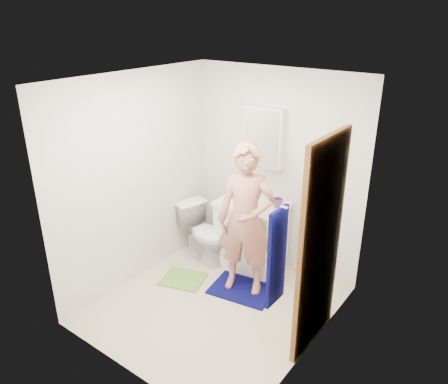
# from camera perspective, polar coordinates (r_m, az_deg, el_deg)

# --- Properties ---
(floor) EXTENTS (2.20, 2.40, 0.02)m
(floor) POSITION_cam_1_polar(r_m,az_deg,el_deg) (4.91, -1.09, -14.58)
(floor) COLOR beige
(floor) RESTS_ON ground
(ceiling) EXTENTS (2.20, 2.40, 0.02)m
(ceiling) POSITION_cam_1_polar(r_m,az_deg,el_deg) (3.94, -1.36, 14.63)
(ceiling) COLOR white
(ceiling) RESTS_ON ground
(wall_back) EXTENTS (2.20, 0.02, 2.40)m
(wall_back) POSITION_cam_1_polar(r_m,az_deg,el_deg) (5.22, 6.95, 2.82)
(wall_back) COLOR silver
(wall_back) RESTS_ON ground
(wall_front) EXTENTS (2.20, 0.02, 2.40)m
(wall_front) POSITION_cam_1_polar(r_m,az_deg,el_deg) (3.52, -13.50, -8.13)
(wall_front) COLOR silver
(wall_front) RESTS_ON ground
(wall_left) EXTENTS (0.02, 2.40, 2.40)m
(wall_left) POSITION_cam_1_polar(r_m,az_deg,el_deg) (4.99, -11.35, 1.57)
(wall_left) COLOR silver
(wall_left) RESTS_ON ground
(wall_right) EXTENTS (0.02, 2.40, 2.40)m
(wall_right) POSITION_cam_1_polar(r_m,az_deg,el_deg) (3.78, 12.30, -5.73)
(wall_right) COLOR silver
(wall_right) RESTS_ON ground
(vanity_cabinet) EXTENTS (0.75, 0.55, 0.80)m
(vanity_cabinet) POSITION_cam_1_polar(r_m,az_deg,el_deg) (5.39, 3.58, -5.73)
(vanity_cabinet) COLOR white
(vanity_cabinet) RESTS_ON floor
(countertop) EXTENTS (0.79, 0.59, 0.05)m
(countertop) POSITION_cam_1_polar(r_m,az_deg,el_deg) (5.20, 3.69, -1.61)
(countertop) COLOR white
(countertop) RESTS_ON vanity_cabinet
(sink_basin) EXTENTS (0.40, 0.40, 0.03)m
(sink_basin) POSITION_cam_1_polar(r_m,az_deg,el_deg) (5.19, 3.70, -1.46)
(sink_basin) COLOR white
(sink_basin) RESTS_ON countertop
(faucet) EXTENTS (0.03, 0.03, 0.12)m
(faucet) POSITION_cam_1_polar(r_m,az_deg,el_deg) (5.30, 4.78, -0.13)
(faucet) COLOR silver
(faucet) RESTS_ON countertop
(medicine_cabinet) EXTENTS (0.50, 0.12, 0.70)m
(medicine_cabinet) POSITION_cam_1_polar(r_m,az_deg,el_deg) (5.11, 5.30, 7.17)
(medicine_cabinet) COLOR white
(medicine_cabinet) RESTS_ON wall_back
(mirror_panel) EXTENTS (0.46, 0.01, 0.66)m
(mirror_panel) POSITION_cam_1_polar(r_m,az_deg,el_deg) (5.06, 4.93, 7.02)
(mirror_panel) COLOR white
(mirror_panel) RESTS_ON wall_back
(door) EXTENTS (0.05, 0.80, 2.05)m
(door) POSITION_cam_1_polar(r_m,az_deg,el_deg) (4.00, 12.43, -6.92)
(door) COLOR brown
(door) RESTS_ON ground
(door_knob) EXTENTS (0.07, 0.07, 0.07)m
(door_knob) POSITION_cam_1_polar(r_m,az_deg,el_deg) (3.80, 9.70, -9.72)
(door_knob) COLOR gold
(door_knob) RESTS_ON door
(towel) EXTENTS (0.03, 0.24, 0.80)m
(towel) POSITION_cam_1_polar(r_m,az_deg,el_deg) (3.33, 6.90, -8.45)
(towel) COLOR #08084B
(towel) RESTS_ON wall_right
(towel_hook) EXTENTS (0.06, 0.02, 0.02)m
(towel_hook) POSITION_cam_1_polar(r_m,az_deg,el_deg) (3.12, 7.89, -2.06)
(towel_hook) COLOR silver
(towel_hook) RESTS_ON wall_right
(toilet) EXTENTS (0.78, 0.56, 0.72)m
(toilet) POSITION_cam_1_polar(r_m,az_deg,el_deg) (5.54, -2.57, -5.37)
(toilet) COLOR white
(toilet) RESTS_ON floor
(bath_mat) EXTENTS (0.77, 0.61, 0.02)m
(bath_mat) POSITION_cam_1_polar(r_m,az_deg,el_deg) (5.11, 2.40, -12.59)
(bath_mat) COLOR #08084B
(bath_mat) RESTS_ON floor
(green_rug) EXTENTS (0.58, 0.53, 0.02)m
(green_rug) POSITION_cam_1_polar(r_m,az_deg,el_deg) (5.30, -5.35, -11.24)
(green_rug) COLOR #6CAD39
(green_rug) RESTS_ON floor
(soap_dispenser) EXTENTS (0.10, 0.10, 0.18)m
(soap_dispenser) POSITION_cam_1_polar(r_m,az_deg,el_deg) (5.26, 1.61, 0.09)
(soap_dispenser) COLOR #CB5E64
(soap_dispenser) RESTS_ON countertop
(toothbrush_cup) EXTENTS (0.12, 0.12, 0.10)m
(toothbrush_cup) POSITION_cam_1_polar(r_m,az_deg,el_deg) (5.09, 7.05, -1.38)
(toothbrush_cup) COLOR #7D3D88
(toothbrush_cup) RESTS_ON countertop
(man) EXTENTS (0.72, 0.59, 1.71)m
(man) POSITION_cam_1_polar(r_m,az_deg,el_deg) (4.70, 2.87, -3.70)
(man) COLOR tan
(man) RESTS_ON bath_mat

